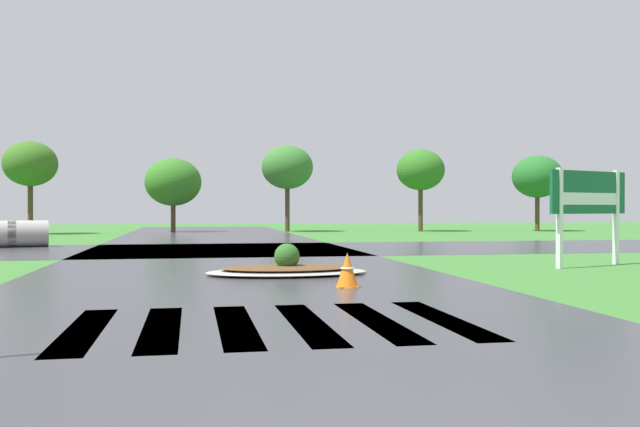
% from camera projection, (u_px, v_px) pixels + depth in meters
% --- Properties ---
extents(asphalt_roadway, '(9.10, 80.00, 0.01)m').
position_uv_depth(asphalt_roadway, '(242.00, 281.00, 13.77)').
color(asphalt_roadway, '#35353A').
rests_on(asphalt_roadway, ground).
extents(asphalt_cross_road, '(90.00, 8.19, 0.01)m').
position_uv_depth(asphalt_cross_road, '(220.00, 250.00, 24.21)').
color(asphalt_cross_road, '#35353A').
rests_on(asphalt_cross_road, ground).
extents(crosswalk_stripes, '(4.95, 3.31, 0.01)m').
position_uv_depth(crosswalk_stripes, '(272.00, 324.00, 8.73)').
color(crosswalk_stripes, white).
rests_on(crosswalk_stripes, ground).
extents(estate_billboard, '(2.66, 1.16, 2.42)m').
position_uv_depth(estate_billboard, '(589.00, 198.00, 17.31)').
color(estate_billboard, white).
rests_on(estate_billboard, ground).
extents(median_island, '(3.53, 2.01, 0.68)m').
position_uv_depth(median_island, '(287.00, 269.00, 15.23)').
color(median_island, '#9E9B93').
rests_on(median_island, ground).
extents(traffic_cone, '(0.41, 0.41, 0.64)m').
position_uv_depth(traffic_cone, '(347.00, 270.00, 12.75)').
color(traffic_cone, orange).
rests_on(traffic_cone, ground).
extents(background_treeline, '(41.04, 5.68, 5.44)m').
position_uv_depth(background_treeline, '(219.00, 171.00, 40.89)').
color(background_treeline, '#4C3823').
rests_on(background_treeline, ground).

